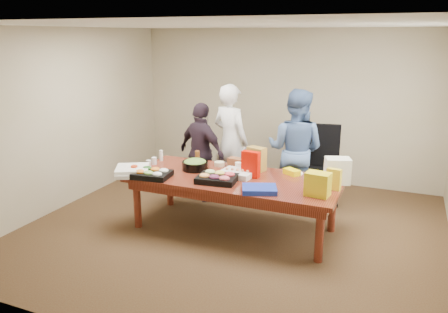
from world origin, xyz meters
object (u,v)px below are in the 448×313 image
at_px(conference_table, 234,203).
at_px(salad_bowl, 195,166).
at_px(person_center, 230,141).
at_px(sheet_cake, 237,173).
at_px(office_chair, 319,169).
at_px(person_right, 295,150).

bearing_deg(conference_table, salad_bowl, 170.61).
bearing_deg(person_center, salad_bowl, 104.91).
relative_size(conference_table, person_center, 1.52).
bearing_deg(conference_table, sheet_cake, 68.92).
xyz_separation_m(office_chair, sheet_cake, (-0.87, -1.23, 0.19)).
distance_m(office_chair, person_right, 0.50).
bearing_deg(sheet_cake, office_chair, 61.65).
xyz_separation_m(sheet_cake, salad_bowl, (-0.65, 0.04, 0.02)).
relative_size(conference_table, salad_bowl, 7.61).
xyz_separation_m(conference_table, person_right, (0.55, 1.11, 0.54)).
height_order(office_chair, person_center, person_center).
bearing_deg(conference_table, person_right, 63.60).
distance_m(person_center, sheet_cake, 1.31).
relative_size(sheet_cake, salad_bowl, 1.17).
xyz_separation_m(conference_table, person_center, (-0.55, 1.23, 0.55)).
bearing_deg(salad_bowl, person_center, 85.95).
height_order(conference_table, salad_bowl, salad_bowl).
height_order(conference_table, person_center, person_center).
xyz_separation_m(person_center, salad_bowl, (-0.08, -1.13, -0.11)).
bearing_deg(person_center, person_right, -167.30).
xyz_separation_m(person_center, sheet_cake, (0.57, -1.17, -0.13)).
xyz_separation_m(office_chair, person_center, (-1.45, -0.06, 0.32)).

